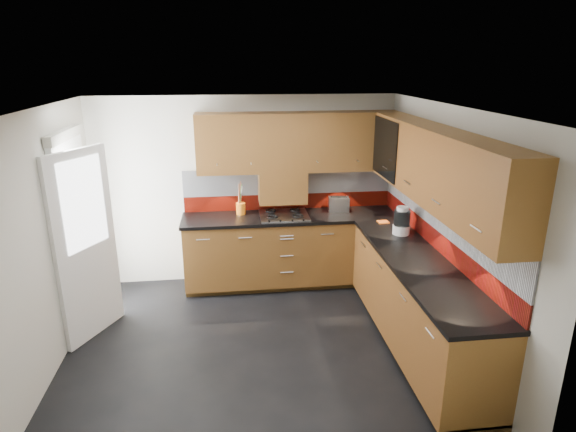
{
  "coord_description": "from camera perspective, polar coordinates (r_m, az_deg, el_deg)",
  "views": [
    {
      "loc": [
        -0.21,
        -4.21,
        2.8
      ],
      "look_at": [
        0.4,
        0.65,
        1.21
      ],
      "focal_mm": 30.0,
      "sensor_mm": 36.0,
      "label": 1
    }
  ],
  "objects": [
    {
      "name": "room",
      "position": [
        4.41,
        -4.08,
        0.81
      ],
      "size": [
        4.0,
        3.8,
        2.64
      ],
      "color": "black"
    },
    {
      "name": "base_cabinets",
      "position": [
        5.61,
        6.77,
        -7.04
      ],
      "size": [
        2.7,
        3.2,
        0.95
      ],
      "color": "#553113",
      "rests_on": "room"
    },
    {
      "name": "countertop",
      "position": [
        5.41,
        6.85,
        -2.47
      ],
      "size": [
        2.72,
        3.22,
        0.04
      ],
      "color": "black",
      "rests_on": "base_cabinets"
    },
    {
      "name": "backsplash",
      "position": [
        5.57,
        8.64,
        1.23
      ],
      "size": [
        2.7,
        3.2,
        0.54
      ],
      "color": "maroon",
      "rests_on": "countertop"
    },
    {
      "name": "upper_cabinets",
      "position": [
        5.28,
        8.9,
        7.3
      ],
      "size": [
        2.5,
        3.2,
        0.72
      ],
      "color": "#553113",
      "rests_on": "room"
    },
    {
      "name": "extractor_hood",
      "position": [
        6.07,
        -0.66,
        3.51
      ],
      "size": [
        0.6,
        0.33,
        0.4
      ],
      "primitive_type": "cube",
      "color": "#553113",
      "rests_on": "room"
    },
    {
      "name": "glass_cabinet",
      "position": [
        5.69,
        12.83,
        8.11
      ],
      "size": [
        0.32,
        0.8,
        0.66
      ],
      "color": "black",
      "rests_on": "room"
    },
    {
      "name": "back_door",
      "position": [
        5.49,
        -23.34,
        -2.3
      ],
      "size": [
        0.42,
        1.19,
        2.04
      ],
      "color": "white",
      "rests_on": "room"
    },
    {
      "name": "gas_hob",
      "position": [
        6.0,
        -0.47,
        0.11
      ],
      "size": [
        0.6,
        0.53,
        0.05
      ],
      "color": "silver",
      "rests_on": "countertop"
    },
    {
      "name": "utensil_pot",
      "position": [
        6.09,
        -5.63,
        1.08
      ],
      "size": [
        0.12,
        0.12,
        0.42
      ],
      "color": "orange",
      "rests_on": "countertop"
    },
    {
      "name": "toaster",
      "position": [
        6.23,
        6.02,
        1.41
      ],
      "size": [
        0.27,
        0.19,
        0.19
      ],
      "color": "silver",
      "rests_on": "countertop"
    },
    {
      "name": "food_processor",
      "position": [
        5.5,
        13.32,
        -0.66
      ],
      "size": [
        0.19,
        0.19,
        0.32
      ],
      "color": "white",
      "rests_on": "countertop"
    },
    {
      "name": "paper_towel",
      "position": [
        5.61,
        13.35,
        -0.35
      ],
      "size": [
        0.16,
        0.16,
        0.28
      ],
      "primitive_type": "cylinder",
      "rotation": [
        0.0,
        0.0,
        -0.21
      ],
      "color": "white",
      "rests_on": "countertop"
    },
    {
      "name": "orange_cloth",
      "position": [
        5.89,
        11.21,
        -0.69
      ],
      "size": [
        0.13,
        0.12,
        0.01
      ],
      "primitive_type": "cube",
      "rotation": [
        0.0,
        0.0,
        0.07
      ],
      "color": "orange",
      "rests_on": "countertop"
    }
  ]
}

